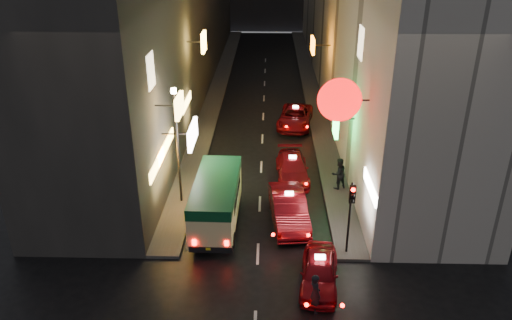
# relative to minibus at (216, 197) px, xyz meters

# --- Properties ---
(sidewalk_left) EXTENTS (1.50, 52.00, 0.15)m
(sidewalk_left) POSITION_rel_minibus_xyz_m (-2.17, 23.09, -1.49)
(sidewalk_left) COLOR #4B4845
(sidewalk_left) RESTS_ON ground
(sidewalk_right) EXTENTS (1.50, 52.00, 0.15)m
(sidewalk_right) POSITION_rel_minibus_xyz_m (6.33, 23.09, -1.49)
(sidewalk_right) COLOR #4B4845
(sidewalk_right) RESTS_ON ground
(minibus) EXTENTS (2.13, 5.79, 2.47)m
(minibus) POSITION_rel_minibus_xyz_m (0.00, 0.00, 0.00)
(minibus) COLOR #F4E299
(minibus) RESTS_ON ground
(taxi_near) EXTENTS (2.46, 4.89, 1.66)m
(taxi_near) POSITION_rel_minibus_xyz_m (4.64, -4.46, -0.81)
(taxi_near) COLOR maroon
(taxi_near) RESTS_ON ground
(taxi_second) EXTENTS (2.87, 5.84, 1.96)m
(taxi_second) POSITION_rel_minibus_xyz_m (3.55, 0.34, -0.67)
(taxi_second) COLOR maroon
(taxi_second) RESTS_ON ground
(taxi_third) EXTENTS (2.12, 4.80, 1.67)m
(taxi_third) POSITION_rel_minibus_xyz_m (3.92, 5.14, -0.81)
(taxi_third) COLOR maroon
(taxi_third) RESTS_ON ground
(taxi_far) EXTENTS (2.86, 5.39, 1.80)m
(taxi_far) POSITION_rel_minibus_xyz_m (4.46, 13.66, -0.75)
(taxi_far) COLOR maroon
(taxi_far) RESTS_ON ground
(pedestrian_crossing) EXTENTS (0.63, 0.75, 1.94)m
(pedestrian_crossing) POSITION_rel_minibus_xyz_m (4.34, -6.06, -0.59)
(pedestrian_crossing) COLOR black
(pedestrian_crossing) RESTS_ON ground
(pedestrian_sidewalk) EXTENTS (0.91, 0.78, 2.05)m
(pedestrian_sidewalk) POSITION_rel_minibus_xyz_m (6.41, 3.71, -0.39)
(pedestrian_sidewalk) COLOR black
(pedestrian_sidewalk) RESTS_ON sidewalk_right
(traffic_light) EXTENTS (0.26, 0.43, 3.50)m
(traffic_light) POSITION_rel_minibus_xyz_m (6.08, -2.44, 1.12)
(traffic_light) COLOR black
(traffic_light) RESTS_ON sidewalk_right
(lamp_post) EXTENTS (0.28, 0.28, 6.22)m
(lamp_post) POSITION_rel_minibus_xyz_m (-2.12, 2.09, 2.16)
(lamp_post) COLOR black
(lamp_post) RESTS_ON sidewalk_left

